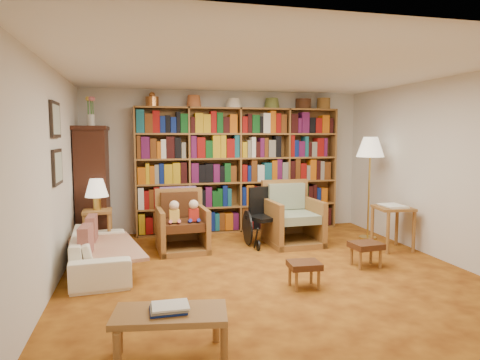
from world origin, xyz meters
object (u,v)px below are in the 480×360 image
object	(u,v)px
armchair_sage	(291,219)
footstool_a	(304,267)
sofa	(100,251)
coffee_table	(170,318)
armchair_leather	(182,225)
footstool_b	(366,247)
side_table_lamp	(98,221)
floor_lamp	(370,151)
side_table_papers	(393,214)
wheelchair	(263,219)

from	to	relation	value
armchair_sage	footstool_a	xyz separation A→B (m)	(-0.56, -1.96, -0.13)
sofa	coffee_table	bearing A→B (deg)	-167.84
armchair_leather	armchair_sage	size ratio (longest dim) A/B	0.93
coffee_table	footstool_b	bearing A→B (deg)	32.91
footstool_a	coffee_table	world-z (taller)	coffee_table
side_table_lamp	sofa	bearing A→B (deg)	-83.52
floor_lamp	footstool_a	world-z (taller)	floor_lamp
sofa	coffee_table	xyz separation A→B (m)	(0.70, -2.37, 0.07)
armchair_sage	side_table_papers	size ratio (longest dim) A/B	1.45
armchair_leather	sofa	bearing A→B (deg)	-144.43
floor_lamp	side_table_papers	bearing A→B (deg)	-90.00
side_table_papers	coffee_table	distance (m)	4.25
sofa	floor_lamp	distance (m)	4.43
armchair_leather	footstool_a	bearing A→B (deg)	-59.20
side_table_papers	coffee_table	xyz separation A→B (m)	(-3.50, -2.41, -0.22)
side_table_lamp	footstool_b	bearing A→B (deg)	-23.71
armchair_leather	coffee_table	xyz separation A→B (m)	(-0.41, -3.16, -0.06)
armchair_sage	side_table_papers	bearing A→B (deg)	-28.88
footstool_a	floor_lamp	bearing A→B (deg)	45.12
coffee_table	armchair_leather	bearing A→B (deg)	82.62
armchair_leather	footstool_a	distance (m)	2.30
armchair_sage	coffee_table	world-z (taller)	armchair_sage
armchair_leather	floor_lamp	xyz separation A→B (m)	(3.09, -0.05, 1.08)
sofa	footstool_a	size ratio (longest dim) A/B	4.62
side_table_lamp	armchair_leather	xyz separation A→B (m)	(1.21, -0.09, -0.09)
wheelchair	coffee_table	distance (m)	3.60
side_table_papers	footstool_a	bearing A→B (deg)	-147.51
wheelchair	footstool_b	distance (m)	1.76
sofa	footstool_a	bearing A→B (deg)	-121.60
sofa	armchair_sage	distance (m)	2.96
side_table_lamp	coffee_table	bearing A→B (deg)	-76.16
armchair_sage	wheelchair	xyz separation A→B (m)	(-0.46, 0.02, 0.03)
side_table_lamp	armchair_sage	size ratio (longest dim) A/B	0.64
side_table_lamp	coffee_table	size ratio (longest dim) A/B	0.69
footstool_b	coffee_table	distance (m)	3.18
side_table_lamp	armchair_leather	size ratio (longest dim) A/B	0.69
side_table_lamp	side_table_papers	xyz separation A→B (m)	(4.30, -0.84, 0.07)
footstool_b	armchair_sage	bearing A→B (deg)	109.99
wheelchair	side_table_lamp	bearing A→B (deg)	178.27
wheelchair	side_table_papers	distance (m)	1.97
footstool_a	footstool_b	bearing A→B (deg)	26.40
armchair_leather	footstool_b	size ratio (longest dim) A/B	2.25
sofa	wheelchair	bearing A→B (deg)	-75.69
side_table_papers	wheelchair	bearing A→B (deg)	157.04
wheelchair	footstool_a	bearing A→B (deg)	-92.90
floor_lamp	coffee_table	distance (m)	4.82
armchair_leather	wheelchair	world-z (taller)	armchair_leather
wheelchair	coffee_table	xyz separation A→B (m)	(-1.69, -3.17, -0.09)
footstool_b	wheelchair	bearing A→B (deg)	124.09
sofa	footstool_a	world-z (taller)	sofa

